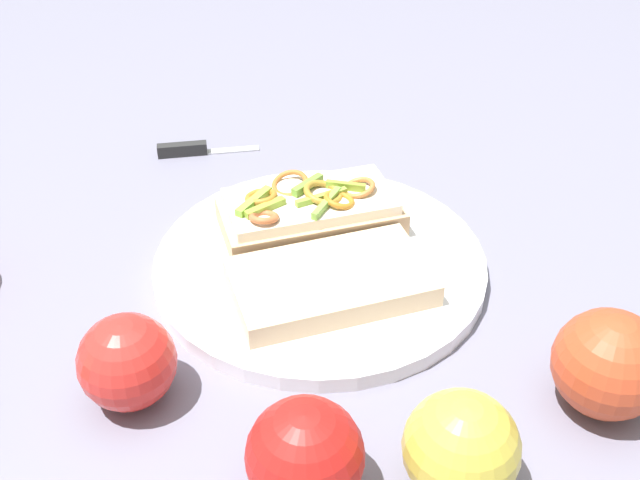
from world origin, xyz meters
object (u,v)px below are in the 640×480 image
(apple_0, at_px, (609,364))
(apple_2, at_px, (461,448))
(bread_slice_side, at_px, (336,281))
(apple_3, at_px, (127,362))
(plate, at_px, (320,264))
(sandwich, at_px, (305,212))
(knife, at_px, (193,149))
(apple_1, at_px, (305,456))

(apple_0, height_order, apple_2, apple_0)
(bread_slice_side, relative_size, apple_3, 2.27)
(plate, distance_m, sandwich, 0.06)
(knife, bearing_deg, apple_0, -55.48)
(bread_slice_side, xyz_separation_m, apple_3, (0.08, -0.17, 0.01))
(plate, height_order, bread_slice_side, bread_slice_side)
(sandwich, xyz_separation_m, apple_1, (0.28, -0.05, 0.01))
(apple_2, bearing_deg, bread_slice_side, -168.13)
(apple_2, bearing_deg, plate, -169.29)
(sandwich, relative_size, apple_2, 2.26)
(bread_slice_side, xyz_separation_m, apple_1, (0.19, -0.06, 0.01))
(apple_0, distance_m, apple_1, 0.24)
(apple_0, distance_m, apple_3, 0.36)
(bread_slice_side, distance_m, apple_3, 0.19)
(plate, bearing_deg, bread_slice_side, 5.87)
(sandwich, xyz_separation_m, apple_0, (0.25, 0.18, 0.01))
(sandwich, distance_m, apple_2, 0.30)
(sandwich, height_order, apple_2, apple_2)
(apple_1, xyz_separation_m, apple_3, (-0.11, -0.11, -0.00))
(apple_3, bearing_deg, apple_1, 46.18)
(bread_slice_side, distance_m, apple_2, 0.20)
(apple_0, xyz_separation_m, knife, (-0.43, -0.28, -0.04))
(knife, bearing_deg, sandwich, -60.83)
(apple_1, height_order, apple_2, same)
(plate, relative_size, apple_0, 3.67)
(bread_slice_side, bearing_deg, sandwich, 88.62)
(apple_1, bearing_deg, apple_3, -133.82)
(apple_2, bearing_deg, apple_1, -97.39)
(apple_2, bearing_deg, apple_3, -119.66)
(sandwich, height_order, knife, sandwich)
(bread_slice_side, bearing_deg, apple_1, -115.09)
(knife, bearing_deg, apple_2, -71.16)
(apple_0, height_order, apple_1, apple_0)
(sandwich, relative_size, apple_3, 2.40)
(apple_0, relative_size, apple_2, 1.06)
(bread_slice_side, xyz_separation_m, apple_0, (0.15, 0.17, 0.02))
(apple_3, bearing_deg, apple_0, 78.14)
(sandwich, relative_size, apple_0, 2.14)
(plate, height_order, apple_0, apple_0)
(apple_2, xyz_separation_m, apple_3, (-0.12, -0.22, -0.00))
(sandwich, bearing_deg, apple_1, -105.87)
(sandwich, distance_m, apple_0, 0.31)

